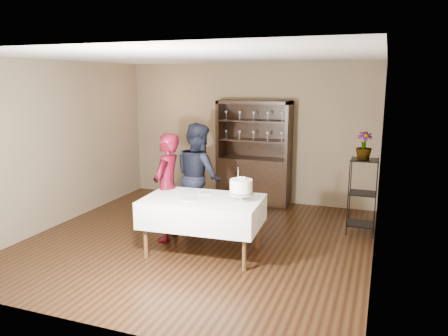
{
  "coord_description": "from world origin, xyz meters",
  "views": [
    {
      "loc": [
        2.53,
        -5.73,
        2.4
      ],
      "look_at": [
        0.38,
        0.1,
        1.13
      ],
      "focal_mm": 35.0,
      "sensor_mm": 36.0,
      "label": 1
    }
  ],
  "objects_px": {
    "cake_table": "(203,211)",
    "potted_plant": "(364,146)",
    "woman": "(167,187)",
    "plant_etagere": "(363,193)",
    "man": "(199,176)",
    "cake": "(241,187)",
    "china_hutch": "(254,170)"
  },
  "relations": [
    {
      "from": "cake_table",
      "to": "woman",
      "type": "relative_size",
      "value": 1.02
    },
    {
      "from": "woman",
      "to": "cake_table",
      "type": "bearing_deg",
      "value": 63.36
    },
    {
      "from": "cake_table",
      "to": "man",
      "type": "xyz_separation_m",
      "value": [
        -0.49,
        0.98,
        0.25
      ]
    },
    {
      "from": "plant_etagere",
      "to": "cake_table",
      "type": "relative_size",
      "value": 0.72
    },
    {
      "from": "woman",
      "to": "man",
      "type": "height_order",
      "value": "man"
    },
    {
      "from": "woman",
      "to": "cake",
      "type": "xyz_separation_m",
      "value": [
        1.25,
        -0.28,
        0.17
      ]
    },
    {
      "from": "cake_table",
      "to": "woman",
      "type": "distance_m",
      "value": 0.82
    },
    {
      "from": "cake",
      "to": "woman",
      "type": "bearing_deg",
      "value": 167.33
    },
    {
      "from": "man",
      "to": "cake",
      "type": "height_order",
      "value": "man"
    },
    {
      "from": "china_hutch",
      "to": "plant_etagere",
      "type": "height_order",
      "value": "china_hutch"
    },
    {
      "from": "plant_etagere",
      "to": "cake_table",
      "type": "height_order",
      "value": "plant_etagere"
    },
    {
      "from": "cake_table",
      "to": "cake",
      "type": "distance_m",
      "value": 0.65
    },
    {
      "from": "china_hutch",
      "to": "cake_table",
      "type": "height_order",
      "value": "china_hutch"
    },
    {
      "from": "plant_etagere",
      "to": "potted_plant",
      "type": "height_order",
      "value": "potted_plant"
    },
    {
      "from": "potted_plant",
      "to": "cake_table",
      "type": "bearing_deg",
      "value": -140.5
    },
    {
      "from": "potted_plant",
      "to": "man",
      "type": "bearing_deg",
      "value": -165.15
    },
    {
      "from": "china_hutch",
      "to": "man",
      "type": "distance_m",
      "value": 1.76
    },
    {
      "from": "woman",
      "to": "man",
      "type": "relative_size",
      "value": 0.94
    },
    {
      "from": "plant_etagere",
      "to": "potted_plant",
      "type": "xyz_separation_m",
      "value": [
        -0.02,
        0.01,
        0.75
      ]
    },
    {
      "from": "china_hutch",
      "to": "plant_etagere",
      "type": "relative_size",
      "value": 1.67
    },
    {
      "from": "cake",
      "to": "cake_table",
      "type": "bearing_deg",
      "value": -174.19
    },
    {
      "from": "plant_etagere",
      "to": "man",
      "type": "xyz_separation_m",
      "value": [
        -2.51,
        -0.65,
        0.21
      ]
    },
    {
      "from": "plant_etagere",
      "to": "man",
      "type": "bearing_deg",
      "value": -165.47
    },
    {
      "from": "plant_etagere",
      "to": "potted_plant",
      "type": "distance_m",
      "value": 0.75
    },
    {
      "from": "china_hutch",
      "to": "potted_plant",
      "type": "relative_size",
      "value": 4.72
    },
    {
      "from": "woman",
      "to": "potted_plant",
      "type": "xyz_separation_m",
      "value": [
        2.71,
        1.31,
        0.59
      ]
    },
    {
      "from": "plant_etagere",
      "to": "woman",
      "type": "bearing_deg",
      "value": -154.6
    },
    {
      "from": "plant_etagere",
      "to": "potted_plant",
      "type": "relative_size",
      "value": 2.83
    },
    {
      "from": "woman",
      "to": "cake",
      "type": "distance_m",
      "value": 1.29
    },
    {
      "from": "china_hutch",
      "to": "cake",
      "type": "bearing_deg",
      "value": -77.22
    },
    {
      "from": "cake",
      "to": "potted_plant",
      "type": "bearing_deg",
      "value": 47.44
    },
    {
      "from": "cake_table",
      "to": "potted_plant",
      "type": "relative_size",
      "value": 3.91
    }
  ]
}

